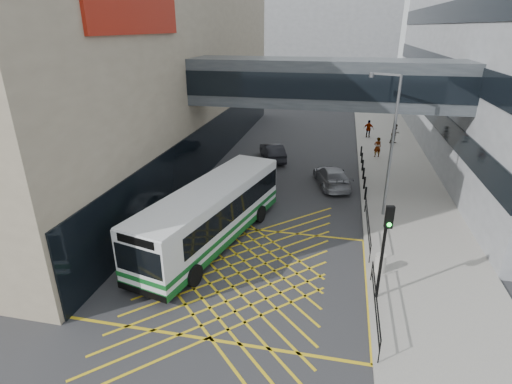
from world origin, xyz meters
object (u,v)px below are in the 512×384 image
Objects in this scene: litter_bin at (380,263)px; pedestrian_a at (377,147)px; car_silver at (332,176)px; car_white at (188,207)px; pedestrian_c at (369,129)px; car_dark at (273,152)px; street_lamp at (390,139)px; bus at (213,212)px; traffic_light at (385,240)px; pedestrian_b at (395,134)px.

pedestrian_a reaches higher than litter_bin.
car_white is at bearing 25.92° from car_silver.
pedestrian_a is 0.98× the size of pedestrian_c.
car_dark is at bearing -3.03° from pedestrian_a.
car_silver is at bearing 90.28° from pedestrian_c.
street_lamp is 19.31m from pedestrian_c.
bus is 3.52m from car_white.
pedestrian_c is at bearing 88.72° from litter_bin.
traffic_light is (10.85, -5.94, 2.29)m from car_white.
car_white is 11.20m from car_silver.
street_lamp is at bearing 110.04° from car_dark.
pedestrian_a is (9.72, 17.33, -0.69)m from bus.
traffic_light reaches higher than pedestrian_a.
bus is 6.53× the size of pedestrian_c.
litter_bin is 0.46× the size of pedestrian_b.
pedestrian_b is 1.06× the size of pedestrian_c.
bus is at bearing 42.98° from car_silver.
bus is 11.51m from car_silver.
car_dark is 5.35× the size of litter_bin.
bus is 25.21m from pedestrian_b.
car_dark is at bearing 59.85° from pedestrian_c.
car_dark reaches higher than car_white.
street_lamp is at bearing 102.70° from pedestrian_c.
car_white is 0.92× the size of car_silver.
pedestrian_b is at bearing -119.44° from car_white.
car_dark is at bearing -59.41° from car_silver.
car_white is 0.55× the size of street_lamp.
litter_bin is (0.23, 2.13, -2.41)m from traffic_light.
pedestrian_c is (0.81, 27.69, -1.95)m from traffic_light.
traffic_light is 2.27× the size of pedestrian_b.
pedestrian_b is (11.04, 7.36, 0.38)m from car_dark.
car_dark is 9.35m from pedestrian_a.
pedestrian_c is (-0.45, 6.81, 0.02)m from pedestrian_a.
car_silver is at bearing 46.31° from pedestrian_a.
street_lamp is 7.95m from litter_bin.
traffic_light is at bearing -127.25° from pedestrian_b.
car_white is 12.94m from car_dark.
traffic_light is at bearing -96.29° from litter_bin.
pedestrian_a reaches higher than car_dark.
car_silver is at bearing 148.88° from street_lamp.
traffic_light is 3.23m from litter_bin.
street_lamp reaches higher than bus.
traffic_light reaches higher than car_silver.
car_white reaches higher than litter_bin.
pedestrian_a is (3.68, 7.57, 0.27)m from car_silver.
pedestrian_c reaches higher than car_white.
street_lamp is (9.18, 5.22, 3.21)m from bus.
bus is 25.86m from pedestrian_c.
pedestrian_c is (8.59, 9.18, 0.32)m from car_dark.
bus reaches higher than pedestrian_a.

